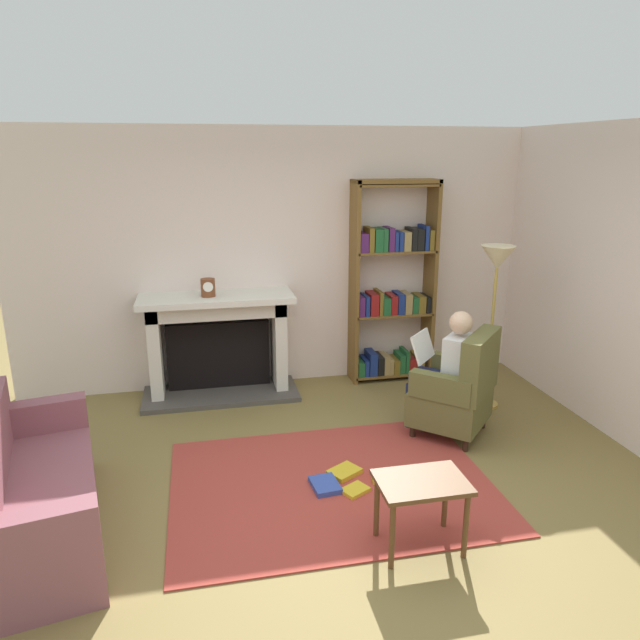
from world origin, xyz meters
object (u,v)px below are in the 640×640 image
Objects in this scene: bookshelf at (392,287)px; floor_lamp at (496,272)px; armchair_reading at (458,390)px; sofa_floral at (27,494)px; seated_reader at (447,367)px; fireplace at (218,341)px; side_table at (421,491)px; mantel_clock at (208,288)px.

bookshelf is 1.21m from floor_lamp.
armchair_reading is 0.54× the size of sofa_floral.
seated_reader is 3.38m from sofa_floral.
fireplace is 2.84m from floor_lamp.
fireplace is at bearing 111.79° from side_table.
armchair_reading is 0.85× the size of seated_reader.
sofa_floral is at bearing -120.64° from mantel_clock.
mantel_clock is 0.18× the size of armchair_reading.
bookshelf is 1.43m from seated_reader.
mantel_clock reaches higher than sofa_floral.
armchair_reading reaches higher than sofa_floral.
bookshelf is (1.95, 0.14, -0.12)m from mantel_clock.
floor_lamp is (2.65, -0.80, 0.20)m from mantel_clock.
floor_lamp is (0.56, 0.51, 0.93)m from armchair_reading.
seated_reader is at bearing 61.42° from side_table.
floor_lamp is at bearing -53.26° from bookshelf.
sofa_floral is 3.23× the size of side_table.
floor_lamp is (0.70, -0.93, 0.32)m from bookshelf.
seated_reader is at bearing -90.00° from armchair_reading.
side_table is at bearing 14.50° from seated_reader.
bookshelf is 1.35× the size of floor_lamp.
seated_reader is (-0.09, 0.08, 0.20)m from armchair_reading.
sofa_floral is at bearing 165.91° from side_table.
fireplace reaches higher than side_table.
mantel_clock is at bearing -78.37° from seated_reader.
seated_reader reaches higher than sofa_floral.
floor_lamp is (3.89, 1.30, 1.04)m from sofa_floral.
seated_reader is (1.93, -1.33, 0.05)m from fireplace.
armchair_reading is (0.14, -1.44, -0.62)m from bookshelf.
armchair_reading is at bearing -137.45° from floor_lamp.
floor_lamp is at bearing 52.85° from side_table.
floor_lamp is at bearing -83.00° from sofa_floral.
bookshelf is at bearing 126.74° from floor_lamp.
fireplace reaches higher than armchair_reading.
bookshelf is 3.88× the size of side_table.
fireplace is at bearing -81.48° from seated_reader.
mantel_clock is at bearing -176.01° from bookshelf.
mantel_clock is 2.77m from floor_lamp.
fireplace is at bearing 160.71° from floor_lamp.
side_table is (-0.81, -1.48, -0.22)m from seated_reader.
floor_lamp reaches higher than fireplace.
mantel_clock is (-0.08, -0.10, 0.59)m from fireplace.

